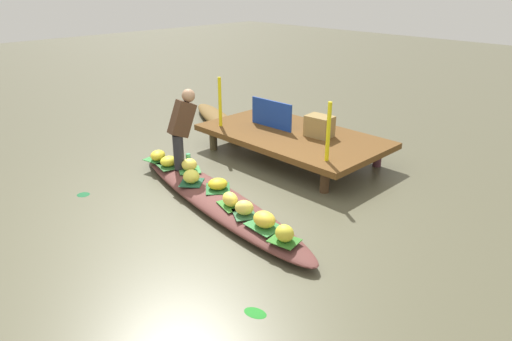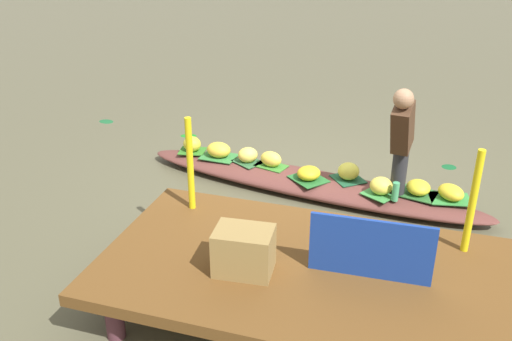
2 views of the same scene
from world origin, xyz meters
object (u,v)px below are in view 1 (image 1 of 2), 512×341
Objects in this scene: banana_bunch_7 at (244,208)px; market_banner at (271,114)px; vendor_boat at (214,198)px; banana_bunch_0 at (264,219)px; produce_crate at (319,126)px; banana_bunch_3 at (230,199)px; water_bottle at (188,160)px; vendor_person at (182,125)px; moored_boat at (218,119)px; banana_bunch_8 at (169,161)px; banana_bunch_4 at (191,176)px; banana_bunch_5 at (158,155)px; banana_bunch_6 at (285,233)px; banana_bunch_2 at (218,184)px; banana_bunch_1 at (189,165)px.

banana_bunch_7 is 2.89m from market_banner.
vendor_boat is 13.73× the size of banana_bunch_0.
banana_bunch_3 is at bearing -78.71° from produce_crate.
banana_bunch_7 is 1.16× the size of water_bottle.
banana_bunch_7 is at bearing -12.41° from vendor_person.
moored_boat is 3.05m from vendor_person.
market_banner reaches higher than banana_bunch_8.
banana_bunch_7 is (1.24, -0.11, -0.01)m from banana_bunch_4.
banana_bunch_5 is 1.30× the size of banana_bunch_6.
banana_bunch_5 is at bearing 179.11° from banana_bunch_2.
vendor_boat is 9.50× the size of produce_crate.
vendor_boat is 17.23× the size of banana_bunch_1.
banana_bunch_0 is 2.42m from banana_bunch_8.
banana_bunch_6 is 1.13× the size of water_bottle.
produce_crate is at bearing 64.89° from vendor_person.
banana_bunch_6 is 2.67m from vendor_person.
market_banner is (-2.10, 2.33, 0.40)m from banana_bunch_0.
banana_bunch_4 is at bearing -10.27° from banana_bunch_8.
market_banner reaches higher than banana_bunch_5.
banana_bunch_6 is 0.84× the size of banana_bunch_8.
water_bottle is at bearing 165.16° from banana_bunch_7.
banana_bunch_2 is at bearing 162.82° from banana_bunch_7.
banana_bunch_2 reaches higher than moored_boat.
banana_bunch_3 is 1.29× the size of water_bottle.
banana_bunch_3 reaches higher than banana_bunch_8.
banana_bunch_6 is at bearing -6.29° from banana_bunch_4.
banana_bunch_1 reaches higher than banana_bunch_0.
vendor_person is (-2.56, 0.50, 0.60)m from banana_bunch_6.
banana_bunch_8 reaches higher than banana_bunch_2.
banana_bunch_6 is at bearing -58.89° from produce_crate.
banana_bunch_6 is (0.39, -0.07, 0.00)m from banana_bunch_0.
banana_bunch_7 is 1.85m from water_bottle.
vendor_person is at bearing 152.83° from banana_bunch_4.
banana_bunch_8 is 0.63× the size of produce_crate.
moored_boat is 2.07m from market_banner.
moored_boat is 2.84× the size of market_banner.
banana_bunch_8 is (-1.20, 0.00, 0.00)m from banana_bunch_2.
banana_bunch_6 is (2.41, -0.48, 0.00)m from banana_bunch_1.
banana_bunch_2 is 0.45m from banana_bunch_4.
banana_bunch_5 is at bearing -124.88° from produce_crate.
banana_bunch_1 is at bearing -7.46° from vendor_person.
banana_bunch_0 reaches higher than banana_bunch_3.
moored_boat is 9.39× the size of banana_bunch_2.
vendor_person is at bearing 167.59° from banana_bunch_7.
banana_bunch_8 is at bearing 172.82° from banana_bunch_7.
banana_bunch_1 is 1.67m from banana_bunch_7.
banana_bunch_8 is 0.23× the size of vendor_person.
moored_boat is 12.61× the size of water_bottle.
market_banner is at bearing 72.63° from banana_bunch_5.
vendor_boat is at bearing 170.41° from banana_bunch_6.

